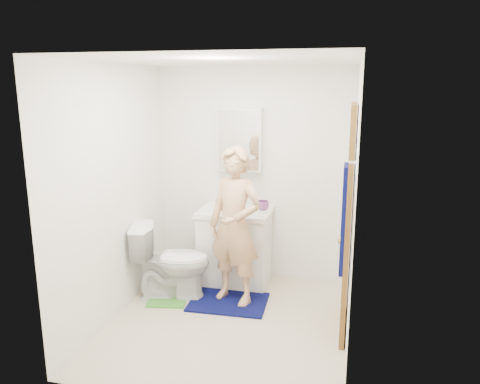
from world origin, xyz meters
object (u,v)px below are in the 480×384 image
(toothbrush_cup, at_px, (263,205))
(medicine_cabinet, at_px, (240,140))
(man, at_px, (235,226))
(soap_dispenser, at_px, (220,203))
(toilet, at_px, (172,261))
(vanity_cabinet, at_px, (235,248))
(towel, at_px, (343,219))

(toothbrush_cup, bearing_deg, medicine_cabinet, 154.60)
(toothbrush_cup, relative_size, man, 0.08)
(soap_dispenser, bearing_deg, toothbrush_cup, 17.80)
(soap_dispenser, bearing_deg, toilet, -131.10)
(soap_dispenser, distance_m, toothbrush_cup, 0.48)
(toothbrush_cup, distance_m, man, 0.61)
(vanity_cabinet, xyz_separation_m, toothbrush_cup, (0.30, 0.08, 0.50))
(towel, distance_m, toilet, 2.16)
(toothbrush_cup, height_order, man, man)
(medicine_cabinet, distance_m, towel, 2.11)
(vanity_cabinet, bearing_deg, towel, -51.53)
(toilet, bearing_deg, medicine_cabinet, -47.47)
(medicine_cabinet, height_order, man, medicine_cabinet)
(medicine_cabinet, bearing_deg, man, -80.60)
(man, bearing_deg, toothbrush_cup, 92.69)
(toilet, bearing_deg, towel, -129.82)
(vanity_cabinet, bearing_deg, medicine_cabinet, 90.00)
(toilet, height_order, soap_dispenser, soap_dispenser)
(medicine_cabinet, xyz_separation_m, toilet, (-0.56, -0.75, -1.20))
(towel, height_order, toothbrush_cup, towel)
(vanity_cabinet, distance_m, towel, 2.08)
(medicine_cabinet, bearing_deg, towel, -55.39)
(man, bearing_deg, medicine_cabinet, 119.60)
(medicine_cabinet, relative_size, soap_dispenser, 3.92)
(towel, relative_size, man, 0.50)
(soap_dispenser, xyz_separation_m, toothbrush_cup, (0.46, 0.15, -0.04))
(toothbrush_cup, bearing_deg, toilet, -144.78)
(toothbrush_cup, bearing_deg, towel, -60.69)
(medicine_cabinet, xyz_separation_m, soap_dispenser, (-0.16, -0.29, -0.66))
(vanity_cabinet, distance_m, soap_dispenser, 0.57)
(towel, bearing_deg, man, 136.91)
(towel, relative_size, soap_dispenser, 4.49)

